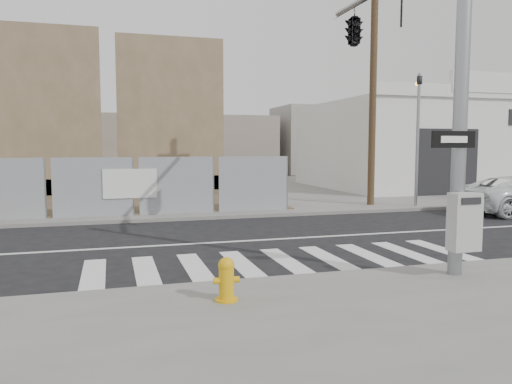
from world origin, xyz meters
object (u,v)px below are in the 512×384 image
object	(u,v)px
fire_hydrant	(226,279)
traffic_cone_d	(178,202)
signal_pole	(383,47)
auto_shop	(422,145)

from	to	relation	value
fire_hydrant	traffic_cone_d	size ratio (longest dim) A/B	0.88
signal_pole	auto_shop	world-z (taller)	signal_pole
auto_shop	traffic_cone_d	xyz separation A→B (m)	(-15.32, -7.70, -2.03)
signal_pole	auto_shop	xyz separation A→B (m)	(11.50, 15.01, -2.25)
auto_shop	fire_hydrant	xyz separation A→B (m)	(-15.95, -18.15, -2.08)
signal_pole	auto_shop	size ratio (longest dim) A/B	0.58
fire_hydrant	signal_pole	bearing A→B (deg)	41.70
auto_shop	traffic_cone_d	distance (m)	17.27
signal_pole	fire_hydrant	xyz separation A→B (m)	(-4.45, -3.14, -4.32)
signal_pole	traffic_cone_d	size ratio (longest dim) A/B	8.96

